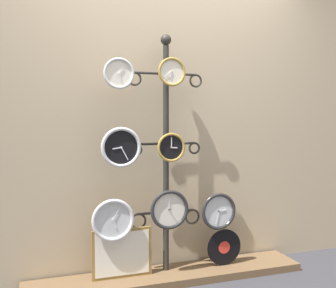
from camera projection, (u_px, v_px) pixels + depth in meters
shop_wall at (160, 102)px, 3.20m from camera, size 4.40×0.04×2.80m
low_shelf at (168, 276)px, 3.08m from camera, size 2.20×0.36×0.06m
display_stand at (166, 196)px, 3.10m from camera, size 0.61×0.43×1.91m
clock_top_left at (119, 73)px, 2.83m from camera, size 0.23×0.04×0.23m
clock_top_center at (172, 72)px, 2.93m from camera, size 0.22×0.04×0.22m
clock_middle_left at (121, 147)px, 2.86m from camera, size 0.30×0.04×0.30m
clock_middle_center at (171, 147)px, 2.97m from camera, size 0.22×0.04×0.22m
clock_bottom_left at (113, 220)px, 2.88m from camera, size 0.32×0.04×0.32m
clock_bottom_center at (169, 210)px, 2.99m from camera, size 0.30×0.04×0.30m
clock_bottom_right at (218, 211)px, 3.16m from camera, size 0.30×0.04×0.30m
vinyl_record at (224, 247)px, 3.22m from camera, size 0.30×0.01×0.30m
picture_frame at (122, 253)px, 2.96m from camera, size 0.46×0.02×0.38m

